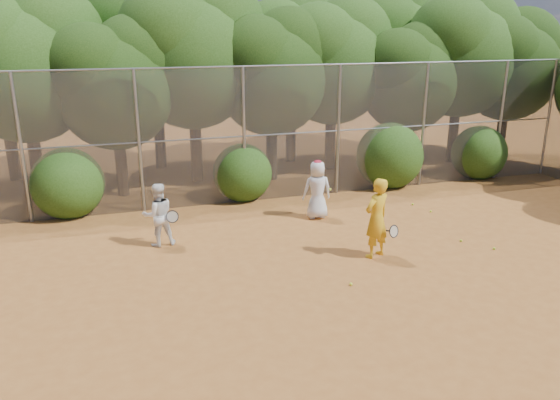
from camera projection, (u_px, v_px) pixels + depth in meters
name	position (u px, v px, depth m)	size (l,w,h in m)	color
ground	(361.00, 280.00, 11.43)	(80.00, 80.00, 0.00)	brown
fence_back	(273.00, 133.00, 16.23)	(20.05, 0.09, 4.03)	gray
tree_1	(24.00, 59.00, 15.93)	(4.64, 4.03, 6.35)	black
tree_2	(115.00, 79.00, 16.18)	(3.99, 3.47, 5.47)	black
tree_3	(193.00, 48.00, 17.57)	(4.89, 4.26, 6.70)	black
tree_4	(272.00, 68.00, 17.93)	(4.19, 3.64, 5.73)	black
tree_5	(334.00, 57.00, 19.29)	(4.51, 3.92, 6.17)	black
tree_6	(409.00, 74.00, 19.27)	(3.86, 3.36, 5.29)	black
tree_7	(462.00, 49.00, 20.30)	(4.77, 4.14, 6.53)	black
tree_8	(511.00, 61.00, 20.73)	(4.25, 3.70, 5.82)	black
tree_10	(155.00, 40.00, 19.22)	(5.15, 4.48, 7.06)	black
tree_11	(292.00, 52.00, 20.43)	(4.64, 4.03, 6.35)	black
tree_12	(392.00, 41.00, 22.16)	(5.02, 4.37, 6.88)	black
bush_0	(67.00, 180.00, 15.13)	(2.00, 2.00, 2.00)	#204310
bush_1	(242.00, 170.00, 16.60)	(1.80, 1.80, 1.80)	#204310
bush_2	(390.00, 153.00, 17.97)	(2.20, 2.20, 2.20)	#204310
bush_3	(479.00, 150.00, 19.02)	(1.90, 1.90, 1.90)	#204310
player_yellow	(377.00, 218.00, 12.33)	(0.91, 0.67, 1.87)	gold
player_teen	(317.00, 189.00, 14.92)	(0.82, 0.57, 1.65)	silver
player_white	(158.00, 215.00, 13.04)	(0.87, 0.73, 1.55)	white
ball_0	(494.00, 249.00, 12.96)	(0.07, 0.07, 0.07)	#C4DC28
ball_1	(431.00, 211.00, 15.57)	(0.07, 0.07, 0.07)	#C4DC28
ball_2	(461.00, 241.00, 13.44)	(0.07, 0.07, 0.07)	#C4DC28
ball_3	(351.00, 284.00, 11.18)	(0.07, 0.07, 0.07)	#C4DC28
ball_4	(413.00, 204.00, 16.20)	(0.07, 0.07, 0.07)	#C4DC28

